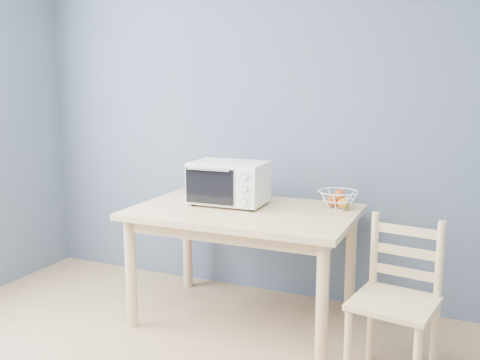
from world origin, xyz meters
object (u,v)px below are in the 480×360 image
at_px(toaster_oven, 226,182).
at_px(fruit_basket, 339,199).
at_px(dining_table, 244,224).
at_px(dining_chair, 396,304).

height_order(toaster_oven, fruit_basket, toaster_oven).
xyz_separation_m(dining_table, dining_chair, (1.01, -0.36, -0.23)).
bearing_deg(toaster_oven, dining_table, -27.74).
xyz_separation_m(dining_table, toaster_oven, (-0.16, 0.08, 0.25)).
bearing_deg(dining_table, toaster_oven, 153.66).
bearing_deg(fruit_basket, dining_table, -155.88).
height_order(toaster_oven, dining_chair, toaster_oven).
bearing_deg(dining_chair, dining_table, 169.82).
distance_m(dining_table, fruit_basket, 0.63).
height_order(dining_table, dining_chair, dining_chair).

